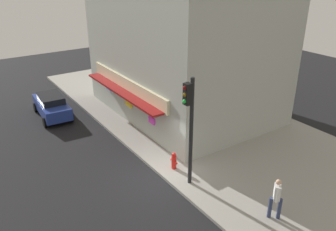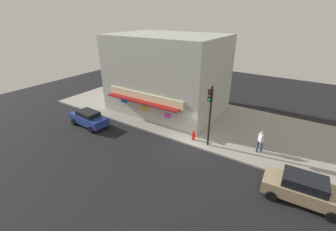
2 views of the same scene
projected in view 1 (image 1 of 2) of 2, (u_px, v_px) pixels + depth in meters
ground_plane at (161, 177)px, 17.04m from camera, size 56.85×56.85×0.00m
sidewalk at (240, 146)px, 19.78m from camera, size 37.90×10.81×0.16m
corner_building at (184, 52)px, 22.85m from camera, size 11.87×9.32×8.22m
traffic_light at (190, 119)px, 14.99m from camera, size 0.32×0.58×5.19m
fire_hydrant at (174, 161)px, 17.33m from camera, size 0.49×0.25×0.90m
trash_can at (122, 104)px, 24.24m from camera, size 0.45×0.45×0.78m
pedestrian at (276, 197)px, 13.74m from camera, size 0.49×0.48×1.84m
potted_plant_by_doorway at (131, 110)px, 22.96m from camera, size 0.63×0.63×0.97m
parked_car_blue at (52, 105)px, 23.39m from camera, size 4.22×2.09×1.54m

